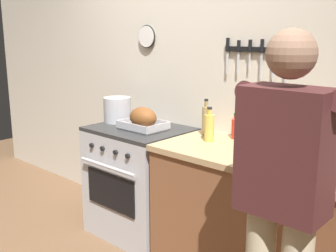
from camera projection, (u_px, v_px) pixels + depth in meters
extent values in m
cube|color=beige|center=(190.00, 76.00, 3.29)|extent=(6.00, 0.10, 2.60)
cube|color=black|center=(257.00, 50.00, 2.78)|extent=(0.50, 0.02, 0.04)
cube|color=silver|center=(227.00, 63.00, 2.95)|extent=(0.02, 0.00, 0.16)
cube|color=black|center=(228.00, 45.00, 2.92)|extent=(0.02, 0.02, 0.10)
cube|color=silver|center=(238.00, 63.00, 2.89)|extent=(0.02, 0.00, 0.15)
cube|color=black|center=(239.00, 46.00, 2.86)|extent=(0.02, 0.02, 0.08)
cube|color=silver|center=(249.00, 61.00, 2.82)|extent=(0.01, 0.00, 0.12)
cube|color=black|center=(250.00, 46.00, 2.80)|extent=(0.02, 0.02, 0.09)
cube|color=silver|center=(261.00, 66.00, 2.77)|extent=(0.01, 0.00, 0.18)
cube|color=black|center=(262.00, 46.00, 2.74)|extent=(0.02, 0.02, 0.09)
cube|color=silver|center=(274.00, 66.00, 2.71)|extent=(0.02, 0.00, 0.16)
cube|color=black|center=(275.00, 46.00, 2.68)|extent=(0.02, 0.02, 0.10)
cube|color=silver|center=(286.00, 69.00, 2.65)|extent=(0.01, 0.00, 0.20)
cube|color=black|center=(288.00, 47.00, 2.62)|extent=(0.02, 0.02, 0.09)
cylinder|color=white|center=(147.00, 37.00, 3.45)|extent=(0.18, 0.02, 0.18)
torus|color=black|center=(147.00, 37.00, 3.45)|extent=(0.19, 0.02, 0.19)
cube|color=brown|center=(306.00, 241.00, 2.44)|extent=(2.00, 0.62, 0.86)
cube|color=tan|center=(312.00, 169.00, 2.34)|extent=(2.03, 0.65, 0.04)
cube|color=#BCBCC1|center=(140.00, 183.00, 3.37)|extent=(0.76, 0.62, 0.87)
cube|color=black|center=(111.00, 192.00, 3.14)|extent=(0.53, 0.01, 0.28)
cube|color=#2D2D2D|center=(140.00, 129.00, 3.27)|extent=(0.76, 0.62, 0.03)
cylinder|color=black|center=(92.00, 145.00, 3.20)|extent=(0.04, 0.02, 0.04)
cylinder|color=black|center=(102.00, 149.00, 3.11)|extent=(0.04, 0.02, 0.04)
cylinder|color=black|center=(115.00, 152.00, 3.01)|extent=(0.04, 0.02, 0.04)
cylinder|color=black|center=(128.00, 156.00, 2.93)|extent=(0.04, 0.02, 0.04)
cylinder|color=silver|center=(107.00, 166.00, 3.07)|extent=(0.61, 0.02, 0.02)
cube|color=#4C2323|center=(285.00, 152.00, 1.76)|extent=(0.38, 0.22, 0.56)
sphere|color=#9E755B|center=(292.00, 54.00, 1.67)|extent=(0.21, 0.21, 0.21)
cylinder|color=#4C2323|center=(271.00, 99.00, 2.03)|extent=(0.09, 0.55, 0.22)
cube|color=#B7B7BC|center=(143.00, 129.00, 3.21)|extent=(0.34, 0.25, 0.01)
cube|color=#B7B7BC|center=(131.00, 127.00, 3.11)|extent=(0.34, 0.01, 0.05)
cube|color=#B7B7BC|center=(154.00, 122.00, 3.29)|extent=(0.34, 0.01, 0.05)
cube|color=#B7B7BC|center=(128.00, 121.00, 3.31)|extent=(0.01, 0.25, 0.05)
cube|color=#B7B7BC|center=(159.00, 128.00, 3.09)|extent=(0.01, 0.25, 0.05)
ellipsoid|color=brown|center=(143.00, 118.00, 3.19)|extent=(0.24, 0.17, 0.16)
cylinder|color=#B7B7BC|center=(117.00, 110.00, 3.46)|extent=(0.23, 0.23, 0.21)
cube|color=tan|center=(327.00, 174.00, 2.16)|extent=(0.36, 0.24, 0.02)
cylinder|color=gold|center=(209.00, 128.00, 2.84)|extent=(0.07, 0.07, 0.19)
cylinder|color=gold|center=(210.00, 112.00, 2.81)|extent=(0.03, 0.03, 0.04)
cylinder|color=black|center=(210.00, 108.00, 2.81)|extent=(0.03, 0.03, 0.01)
cylinder|color=#997F4C|center=(206.00, 121.00, 3.00)|extent=(0.06, 0.06, 0.21)
cylinder|color=#997F4C|center=(206.00, 104.00, 2.97)|extent=(0.03, 0.03, 0.05)
cylinder|color=black|center=(206.00, 100.00, 2.97)|extent=(0.03, 0.03, 0.01)
cylinder|color=#338CCC|center=(244.00, 129.00, 2.82)|extent=(0.07, 0.07, 0.19)
cylinder|color=#338CCC|center=(244.00, 113.00, 2.80)|extent=(0.03, 0.03, 0.04)
cylinder|color=white|center=(244.00, 109.00, 2.79)|extent=(0.04, 0.04, 0.01)
cylinder|color=red|center=(235.00, 129.00, 2.92)|extent=(0.05, 0.05, 0.14)
cylinder|color=red|center=(236.00, 117.00, 2.90)|extent=(0.02, 0.02, 0.03)
cylinder|color=#197219|center=(236.00, 114.00, 2.89)|extent=(0.03, 0.03, 0.01)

